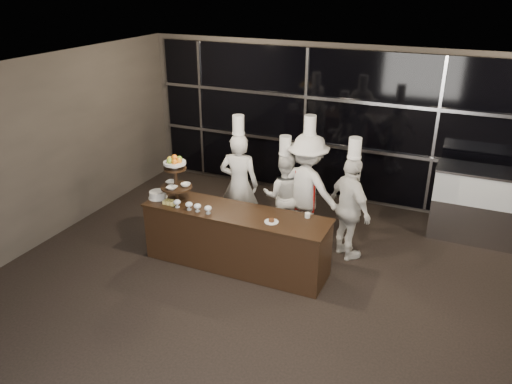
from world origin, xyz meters
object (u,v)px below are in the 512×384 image
at_px(buffet_counter, 236,239).
at_px(chef_a, 239,184).
at_px(chef_b, 284,195).
at_px(chef_d, 350,208).
at_px(display_case, 478,201).
at_px(chef_c, 307,188).
at_px(layer_cake, 158,195).
at_px(display_stand, 176,175).

xyz_separation_m(buffet_counter, chef_a, (-0.42, 1.00, 0.45)).
height_order(chef_b, chef_d, chef_d).
height_order(display_case, chef_c, chef_c).
bearing_deg(display_case, chef_a, -159.10).
bearing_deg(buffet_counter, chef_b, 75.64).
height_order(display_case, chef_a, chef_a).
xyz_separation_m(display_case, chef_b, (-2.97, -1.20, 0.07)).
bearing_deg(chef_c, layer_cake, -147.58).
bearing_deg(chef_b, buffet_counter, -104.36).
bearing_deg(display_case, chef_d, -141.45).
xyz_separation_m(display_stand, chef_d, (2.48, 0.97, -0.49)).
bearing_deg(buffet_counter, display_stand, -179.99).
height_order(display_stand, chef_c, chef_c).
height_order(chef_c, chef_d, chef_c).
bearing_deg(display_case, display_stand, -150.65).
relative_size(buffet_counter, chef_c, 1.32).
distance_m(chef_a, chef_c, 1.14).
distance_m(display_stand, chef_c, 2.14).
bearing_deg(chef_b, display_stand, -137.32).
relative_size(chef_a, chef_b, 1.17).
xyz_separation_m(display_stand, layer_cake, (-0.32, -0.05, -0.37)).
height_order(layer_cake, display_case, display_case).
height_order(layer_cake, chef_d, chef_d).
bearing_deg(chef_c, chef_a, -168.03).
distance_m(display_stand, layer_cake, 0.49).
xyz_separation_m(chef_c, chef_d, (0.78, -0.26, -0.08)).
bearing_deg(display_stand, chef_d, 21.37).
bearing_deg(layer_cake, chef_a, 49.15).
height_order(chef_b, chef_c, chef_c).
bearing_deg(chef_b, layer_cake, -142.34).
distance_m(display_case, chef_b, 3.20).
bearing_deg(buffet_counter, chef_c, 60.48).
bearing_deg(display_stand, chef_a, 59.61).
xyz_separation_m(buffet_counter, display_stand, (-1.00, -0.00, 0.87)).
relative_size(chef_a, chef_d, 1.06).
bearing_deg(chef_b, chef_c, 3.47).
relative_size(display_case, chef_a, 0.69).
distance_m(chef_b, chef_c, 0.43).
relative_size(buffet_counter, chef_a, 1.36).
bearing_deg(chef_d, buffet_counter, -146.72).
distance_m(chef_b, chef_d, 1.19).
xyz_separation_m(display_stand, chef_c, (1.70, 1.23, -0.41)).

